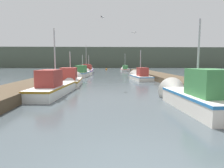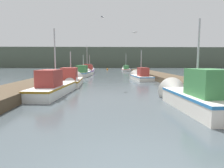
{
  "view_description": "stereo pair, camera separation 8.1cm",
  "coord_description": "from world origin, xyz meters",
  "views": [
    {
      "loc": [
        -0.63,
        -3.29,
        1.97
      ],
      "look_at": [
        -0.2,
        8.38,
        0.65
      ],
      "focal_mm": 32.0,
      "sensor_mm": 36.0,
      "label": 1
    },
    {
      "loc": [
        -0.55,
        -3.3,
        1.97
      ],
      "look_at": [
        -0.2,
        8.38,
        0.65
      ],
      "focal_mm": 32.0,
      "sensor_mm": 36.0,
      "label": 2
    }
  ],
  "objects": [
    {
      "name": "fishing_boat_2",
      "position": [
        -3.5,
        13.89,
        0.42
      ],
      "size": [
        1.85,
        5.59,
        3.32
      ],
      "rotation": [
        0.0,
        0.0,
        0.04
      ],
      "color": "silver",
      "rests_on": "ground_plane"
    },
    {
      "name": "fishing_boat_6",
      "position": [
        -3.51,
        33.44,
        0.41
      ],
      "size": [
        1.75,
        6.09,
        3.6
      ],
      "rotation": [
        0.0,
        0.0,
        0.02
      ],
      "color": "silver",
      "rests_on": "ground_plane"
    },
    {
      "name": "seagull_lead",
      "position": [
        -0.79,
        12.38,
        5.32
      ],
      "size": [
        0.31,
        0.55,
        0.12
      ],
      "rotation": [
        0.0,
        0.0,
        1.22
      ],
      "color": "white"
    },
    {
      "name": "mooring_piling_1",
      "position": [
        4.68,
        24.68,
        0.53
      ],
      "size": [
        0.33,
        0.33,
        1.05
      ],
      "color": "#473523",
      "rests_on": "ground_plane"
    },
    {
      "name": "mooring_piling_2",
      "position": [
        4.48,
        8.78,
        0.57
      ],
      "size": [
        0.34,
        0.34,
        1.13
      ],
      "color": "#473523",
      "rests_on": "ground_plane"
    },
    {
      "name": "fishing_boat_5",
      "position": [
        -3.5,
        28.21,
        0.49
      ],
      "size": [
        2.16,
        5.19,
        4.99
      ],
      "rotation": [
        0.0,
        0.0,
        0.09
      ],
      "color": "silver",
      "rests_on": "ground_plane"
    },
    {
      "name": "distant_shore_ridge",
      "position": [
        0.0,
        67.42,
        3.24
      ],
      "size": [
        120.0,
        16.0,
        6.47
      ],
      "color": "#4C5647",
      "rests_on": "ground_plane"
    },
    {
      "name": "dock_right",
      "position": [
        5.74,
        16.0,
        0.26
      ],
      "size": [
        2.53,
        40.0,
        0.53
      ],
      "color": "#4C3D2B",
      "rests_on": "ground_plane"
    },
    {
      "name": "fishing_boat_1",
      "position": [
        -3.58,
        9.1,
        0.45
      ],
      "size": [
        1.94,
        6.44,
        4.28
      ],
      "rotation": [
        0.0,
        0.0,
        -0.09
      ],
      "color": "silver",
      "rests_on": "ground_plane"
    },
    {
      "name": "seagull_1",
      "position": [
        2.24,
        16.38,
        4.75
      ],
      "size": [
        0.49,
        0.46,
        0.12
      ],
      "rotation": [
        0.0,
        0.0,
        5.55
      ],
      "color": "white"
    },
    {
      "name": "dock_left",
      "position": [
        -5.74,
        16.0,
        0.26
      ],
      "size": [
        2.53,
        40.0,
        0.53
      ],
      "color": "#4C3D2B",
      "rests_on": "ground_plane"
    },
    {
      "name": "fishing_boat_4",
      "position": [
        -3.54,
        23.3,
        0.5
      ],
      "size": [
        1.87,
        5.82,
        3.22
      ],
      "rotation": [
        0.0,
        0.0,
        -0.07
      ],
      "color": "silver",
      "rests_on": "ground_plane"
    },
    {
      "name": "channel_buoy",
      "position": [
        -0.21,
        43.84,
        0.14
      ],
      "size": [
        0.48,
        0.48,
        0.98
      ],
      "color": "#BF6513",
      "rests_on": "ground_plane"
    },
    {
      "name": "fishing_boat_7",
      "position": [
        3.5,
        37.34,
        0.37
      ],
      "size": [
        1.76,
        5.27,
        4.05
      ],
      "rotation": [
        0.0,
        0.0,
        -0.04
      ],
      "color": "silver",
      "rests_on": "ground_plane"
    },
    {
      "name": "fishing_boat_0",
      "position": [
        3.21,
        4.97,
        0.54
      ],
      "size": [
        1.81,
        5.4,
        4.1
      ],
      "rotation": [
        0.0,
        0.0,
        0.04
      ],
      "color": "silver",
      "rests_on": "ground_plane"
    },
    {
      "name": "fishing_boat_3",
      "position": [
        3.2,
        18.3,
        0.38
      ],
      "size": [
        1.95,
        5.02,
        3.65
      ],
      "rotation": [
        0.0,
        0.0,
        0.09
      ],
      "color": "silver",
      "rests_on": "ground_plane"
    }
  ]
}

